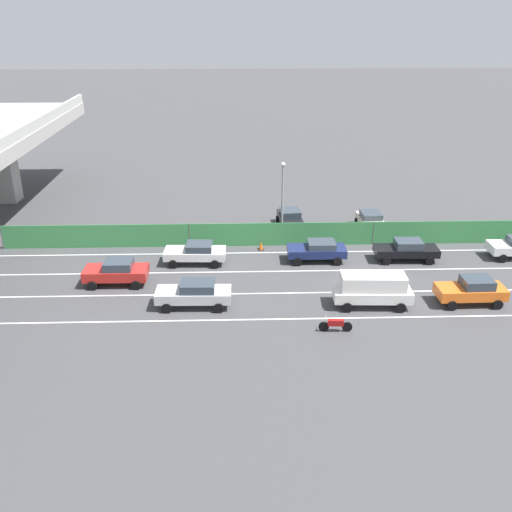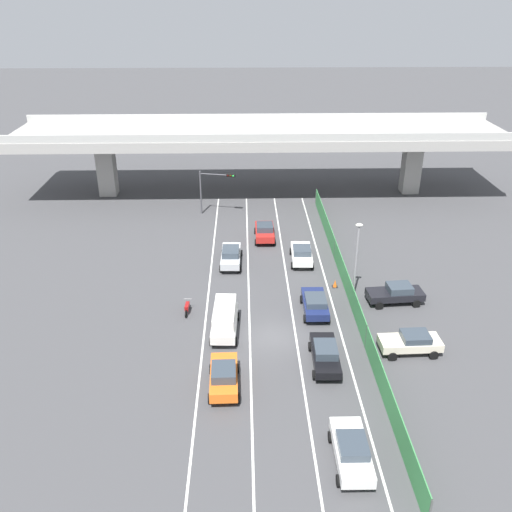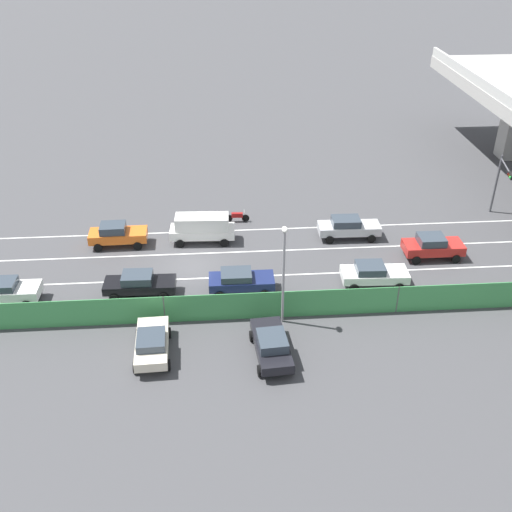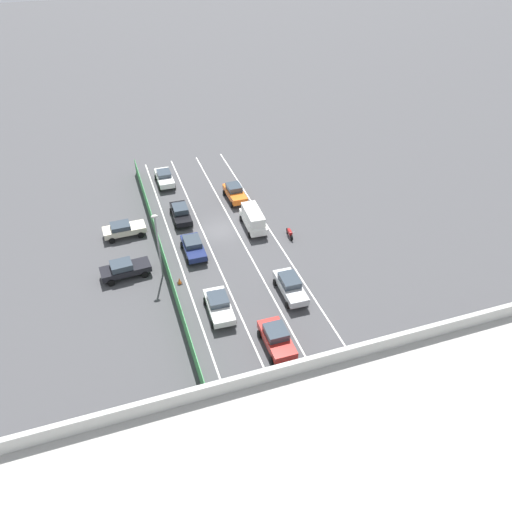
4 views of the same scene
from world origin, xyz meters
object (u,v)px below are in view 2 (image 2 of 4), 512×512
object	(u,v)px
car_hatchback_white	(352,450)
parked_sedan_dark	(396,293)
car_sedan_black	(325,354)
traffic_light	(213,184)
car_taxi_orange	(224,376)
parked_sedan_cream	(411,342)
street_lamp	(357,253)
car_sedan_navy	(315,303)
car_sedan_white	(302,253)
motorcycle	(187,308)
car_sedan_silver	(231,255)
car_sedan_red	(265,231)
car_van_white	(225,318)
traffic_cone	(335,284)

from	to	relation	value
car_hatchback_white	parked_sedan_dark	size ratio (longest dim) A/B	0.97
car_sedan_black	traffic_light	bearing A→B (deg)	107.43
car_taxi_orange	parked_sedan_dark	xyz separation A→B (m)	(13.61, 10.28, -0.06)
parked_sedan_cream	street_lamp	world-z (taller)	street_lamp
car_sedan_navy	parked_sedan_dark	xyz separation A→B (m)	(6.74, 1.41, 0.01)
car_sedan_white	motorcycle	xyz separation A→B (m)	(-9.86, -8.69, -0.41)
car_sedan_silver	street_lamp	xyz separation A→B (m)	(10.22, -6.20, 3.11)
motorcycle	parked_sedan_dark	distance (m)	16.81
car_sedan_silver	car_sedan_red	size ratio (longest dim) A/B	1.11
car_van_white	parked_sedan_cream	bearing A→B (deg)	-12.17
parked_sedan_cream	street_lamp	size ratio (longest dim) A/B	0.65
car_hatchback_white	car_sedan_white	bearing A→B (deg)	90.67
car_sedan_navy	car_van_white	size ratio (longest dim) A/B	0.88
traffic_cone	car_taxi_orange	bearing A→B (deg)	-125.12
motorcycle	street_lamp	world-z (taller)	street_lamp
car_sedan_white	traffic_cone	xyz separation A→B (m)	(2.41, -4.86, -0.55)
car_sedan_white	parked_sedan_cream	bearing A→B (deg)	-66.35
car_sedan_red	car_hatchback_white	distance (m)	29.48
car_van_white	motorcycle	size ratio (longest dim) A/B	2.52
motorcycle	car_sedan_silver	bearing A→B (deg)	68.43
car_sedan_silver	car_hatchback_white	size ratio (longest dim) A/B	1.05
car_sedan_red	car_hatchback_white	size ratio (longest dim) A/B	0.94
car_sedan_red	car_hatchback_white	bearing A→B (deg)	-83.15
street_lamp	car_sedan_black	bearing A→B (deg)	-111.79
car_taxi_orange	car_sedan_silver	xyz separation A→B (m)	(0.14, 17.47, -0.02)
car_sedan_red	parked_sedan_dark	bearing A→B (deg)	-51.32
car_sedan_navy	parked_sedan_dark	distance (m)	6.88
car_taxi_orange	car_sedan_black	bearing A→B (deg)	18.52
car_sedan_black	traffic_cone	xyz separation A→B (m)	(2.35, 10.69, -0.55)
street_lamp	car_sedan_red	bearing A→B (deg)	120.55
car_taxi_orange	car_sedan_red	bearing A→B (deg)	81.39
car_taxi_orange	car_hatchback_white	world-z (taller)	car_taxi_orange
traffic_light	street_lamp	xyz separation A→B (m)	(12.28, -18.67, 0.43)
car_hatchback_white	traffic_light	xyz separation A→B (m)	(-8.91, 36.27, 2.72)
car_van_white	traffic_light	bearing A→B (deg)	94.39
car_taxi_orange	car_sedan_black	world-z (taller)	car_taxi_orange
car_hatchback_white	street_lamp	distance (m)	18.19
car_sedan_black	car_van_white	distance (m)	8.01
car_taxi_orange	motorcycle	bearing A→B (deg)	109.06
car_taxi_orange	traffic_light	size ratio (longest dim) A/B	0.86
car_van_white	traffic_cone	size ratio (longest dim) A/B	7.22
car_sedan_navy	motorcycle	size ratio (longest dim) A/B	2.21
car_sedan_silver	car_sedan_navy	world-z (taller)	car_sedan_silver
car_sedan_black	car_sedan_red	bearing A→B (deg)	99.04
parked_sedan_dark	street_lamp	distance (m)	4.64
car_sedan_white	parked_sedan_cream	xyz separation A→B (m)	(6.25, -14.27, -0.01)
motorcycle	traffic_cone	size ratio (longest dim) A/B	2.87
parked_sedan_cream	car_sedan_white	bearing A→B (deg)	113.65
motorcycle	traffic_light	size ratio (longest dim) A/B	0.39
car_van_white	car_sedan_navy	bearing A→B (deg)	19.74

